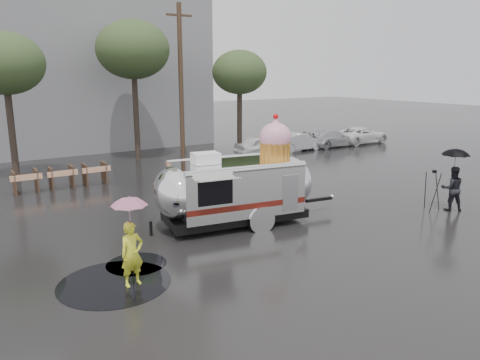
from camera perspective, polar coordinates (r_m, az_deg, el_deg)
ground at (r=16.19m, az=7.23°, el=-5.60°), size 120.00×120.00×0.00m
puddles at (r=14.98m, az=-6.27°, el=-7.12°), size 12.59×8.43×0.01m
grey_building at (r=36.17m, az=-24.26°, el=14.14°), size 22.00×12.00×13.00m
utility_pole at (r=28.53m, az=-7.22°, el=11.94°), size 1.60×0.28×9.00m
tree_left at (r=24.82m, az=-26.80°, el=12.50°), size 3.64×3.64×6.95m
tree_mid at (r=28.48m, az=-12.93°, el=15.18°), size 4.20×4.20×8.03m
tree_right at (r=29.37m, az=-0.05°, el=12.92°), size 3.36×3.36×6.42m
barricade_row at (r=22.54m, az=-20.94°, el=0.36°), size 4.30×0.80×1.00m
parked_cars at (r=32.45m, az=9.56°, el=5.08°), size 13.20×1.90×1.50m
airstream_trailer at (r=15.99m, az=-0.30°, el=-0.72°), size 7.04×3.03×3.82m
person_left at (r=11.87m, az=-13.03°, el=-8.78°), size 0.63×0.46×1.62m
umbrella_pink at (r=11.51m, az=-13.31°, el=-3.68°), size 1.07×1.07×2.28m
person_right at (r=19.37m, az=24.45°, el=-0.95°), size 0.92×0.86×1.70m
umbrella_black at (r=19.15m, az=24.77°, el=2.32°), size 1.25×1.25×2.40m
tripod at (r=19.13m, az=22.48°, el=-0.68°), size 0.58×0.64×1.56m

